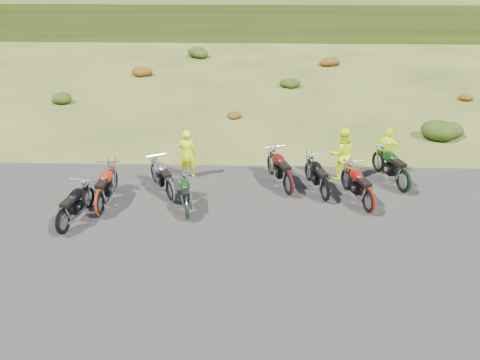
{
  "coord_description": "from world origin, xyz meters",
  "views": [
    {
      "loc": [
        0.54,
        -11.07,
        7.03
      ],
      "look_at": [
        0.17,
        1.16,
        0.88
      ],
      "focal_mm": 35.0,
      "sensor_mm": 36.0,
      "label": 1
    }
  ],
  "objects_px": {
    "motorcycle_0": "(66,234)",
    "person_middle": "(187,155)",
    "motorcycle_3": "(171,202)",
    "motorcycle_7": "(401,193)"
  },
  "relations": [
    {
      "from": "motorcycle_0",
      "to": "motorcycle_7",
      "type": "relative_size",
      "value": 0.91
    },
    {
      "from": "motorcycle_3",
      "to": "person_middle",
      "type": "xyz_separation_m",
      "value": [
        0.31,
        1.72,
        0.83
      ]
    },
    {
      "from": "motorcycle_0",
      "to": "motorcycle_3",
      "type": "distance_m",
      "value": 3.19
    },
    {
      "from": "motorcycle_0",
      "to": "motorcycle_3",
      "type": "xyz_separation_m",
      "value": [
        2.59,
        1.86,
        0.0
      ]
    },
    {
      "from": "motorcycle_3",
      "to": "person_middle",
      "type": "relative_size",
      "value": 1.28
    },
    {
      "from": "motorcycle_0",
      "to": "person_middle",
      "type": "xyz_separation_m",
      "value": [
        2.9,
        3.58,
        0.83
      ]
    },
    {
      "from": "motorcycle_7",
      "to": "person_middle",
      "type": "height_order",
      "value": "person_middle"
    },
    {
      "from": "motorcycle_7",
      "to": "person_middle",
      "type": "distance_m",
      "value": 7.02
    },
    {
      "from": "motorcycle_0",
      "to": "motorcycle_7",
      "type": "distance_m",
      "value": 10.17
    },
    {
      "from": "motorcycle_7",
      "to": "person_middle",
      "type": "xyz_separation_m",
      "value": [
        -6.91,
        0.92,
        0.83
      ]
    }
  ]
}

